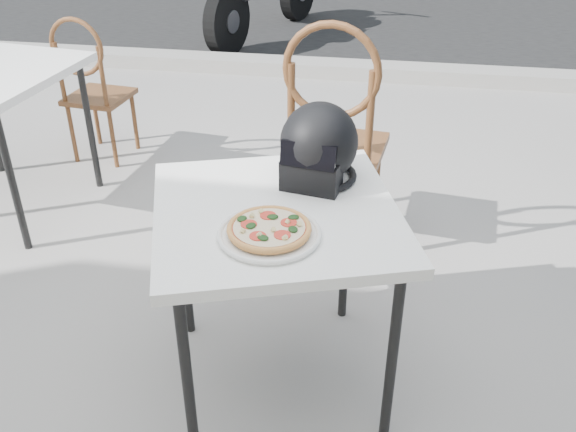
% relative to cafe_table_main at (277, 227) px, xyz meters
% --- Properties ---
extents(ground, '(80.00, 80.00, 0.00)m').
position_rel_cafe_table_main_xyz_m(ground, '(-0.34, 0.57, -0.69)').
color(ground, '#9A9692').
rests_on(ground, ground).
extents(curb, '(30.00, 0.25, 0.12)m').
position_rel_cafe_table_main_xyz_m(curb, '(-0.34, 3.57, -0.63)').
color(curb, '#9B9891').
rests_on(curb, ground).
extents(cafe_table_main, '(1.01, 1.01, 0.76)m').
position_rel_cafe_table_main_xyz_m(cafe_table_main, '(0.00, 0.00, 0.00)').
color(cafe_table_main, white).
rests_on(cafe_table_main, ground).
extents(plate, '(0.43, 0.43, 0.02)m').
position_rel_cafe_table_main_xyz_m(plate, '(0.01, -0.17, 0.08)').
color(plate, white).
rests_on(plate, cafe_table_main).
extents(pizza, '(0.33, 0.33, 0.03)m').
position_rel_cafe_table_main_xyz_m(pizza, '(0.01, -0.17, 0.10)').
color(pizza, '#E09B52').
rests_on(pizza, plate).
extents(helmet, '(0.32, 0.33, 0.28)m').
position_rel_cafe_table_main_xyz_m(helmet, '(0.11, 0.23, 0.19)').
color(helmet, black).
rests_on(helmet, cafe_table_main).
extents(cafe_chair_main, '(0.50, 0.50, 1.16)m').
position_rel_cafe_table_main_xyz_m(cafe_chair_main, '(0.10, 0.96, -0.04)').
color(cafe_chair_main, brown).
rests_on(cafe_chair_main, ground).
extents(cafe_chair_side, '(0.39, 0.39, 0.93)m').
position_rel_cafe_table_main_xyz_m(cafe_chair_side, '(-1.45, 1.71, -0.18)').
color(cafe_chair_side, brown).
rests_on(cafe_chair_side, ground).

